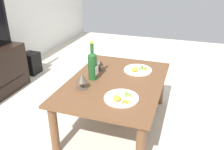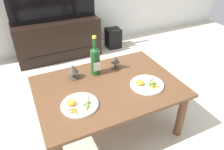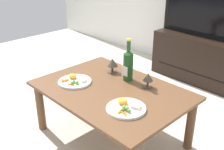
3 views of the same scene
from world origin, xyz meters
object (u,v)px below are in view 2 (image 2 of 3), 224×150
(floor_speaker, at_px, (113,38))
(dinner_plate_left, at_px, (79,104))
(dining_table, at_px, (108,92))
(wine_bottle, at_px, (95,60))
(goblet_right, at_px, (115,60))
(tv_stand, at_px, (58,39))
(dinner_plate_right, at_px, (147,84))
(goblet_left, at_px, (73,69))

(floor_speaker, bearing_deg, dinner_plate_left, -120.59)
(dining_table, xyz_separation_m, wine_bottle, (-0.02, 0.21, 0.22))
(wine_bottle, xyz_separation_m, goblet_right, (0.20, 0.02, -0.06))
(dinner_plate_left, bearing_deg, tv_stand, 82.51)
(floor_speaker, xyz_separation_m, wine_bottle, (-0.81, -1.31, 0.46))
(tv_stand, xyz_separation_m, floor_speaker, (0.85, -0.04, -0.12))
(floor_speaker, xyz_separation_m, dinner_plate_right, (-0.49, -1.66, 0.33))
(dining_table, distance_m, tv_stand, 1.57)
(dining_table, height_order, tv_stand, tv_stand)
(dining_table, xyz_separation_m, goblet_right, (0.18, 0.23, 0.15))
(dining_table, relative_size, tv_stand, 1.01)
(tv_stand, height_order, floor_speaker, tv_stand)
(dining_table, height_order, floor_speaker, dining_table)
(goblet_left, distance_m, goblet_right, 0.41)
(goblet_left, bearing_deg, goblet_right, -0.00)
(dinner_plate_left, xyz_separation_m, dinner_plate_right, (0.58, -0.00, 0.00))
(tv_stand, relative_size, floor_speaker, 3.85)
(floor_speaker, relative_size, dinner_plate_left, 1.09)
(floor_speaker, height_order, goblet_left, goblet_left)
(dining_table, relative_size, dinner_plate_left, 4.26)
(floor_speaker, bearing_deg, dining_table, -114.82)
(floor_speaker, height_order, goblet_right, goblet_right)
(dining_table, bearing_deg, tv_stand, 92.56)
(dining_table, relative_size, floor_speaker, 3.89)
(floor_speaker, height_order, wine_bottle, wine_bottle)
(tv_stand, bearing_deg, wine_bottle, -88.04)
(dining_table, distance_m, goblet_right, 0.33)
(dining_table, relative_size, wine_bottle, 3.28)
(floor_speaker, relative_size, goblet_left, 2.29)
(dinner_plate_left, bearing_deg, dinner_plate_right, -0.01)
(floor_speaker, distance_m, dinner_plate_left, 2.01)
(dining_table, bearing_deg, goblet_left, 134.56)
(dinner_plate_right, bearing_deg, goblet_left, 144.56)
(wine_bottle, xyz_separation_m, goblet_left, (-0.20, 0.02, -0.05))
(wine_bottle, bearing_deg, dining_table, -83.70)
(dinner_plate_left, bearing_deg, dining_table, 24.97)
(wine_bottle, bearing_deg, dinner_plate_left, -127.57)
(goblet_left, relative_size, goblet_right, 1.09)
(goblet_right, bearing_deg, goblet_left, 180.00)
(dining_table, height_order, dinner_plate_left, dinner_plate_left)
(tv_stand, bearing_deg, goblet_left, -96.66)
(tv_stand, relative_size, dinner_plate_left, 4.21)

